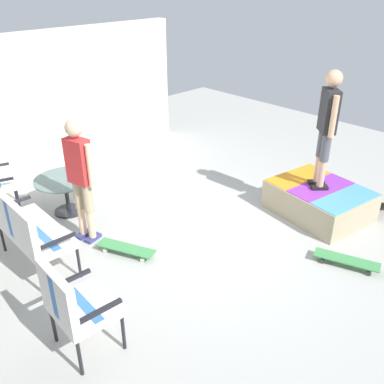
% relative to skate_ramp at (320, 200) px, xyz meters
% --- Properties ---
extents(ground_plane, '(12.00, 12.00, 0.10)m').
position_rel_skate_ramp_xyz_m(ground_plane, '(0.65, 1.74, -0.28)').
color(ground_plane, '#A8A8A3').
extents(house_facade, '(0.23, 6.00, 2.43)m').
position_rel_skate_ramp_xyz_m(house_facade, '(4.45, 2.22, 0.99)').
color(house_facade, white).
rests_on(house_facade, ground_plane).
extents(skate_ramp, '(1.59, 1.87, 0.46)m').
position_rel_skate_ramp_xyz_m(skate_ramp, '(0.00, 0.00, 0.00)').
color(skate_ramp, tan).
rests_on(skate_ramp, ground_plane).
extents(patio_bench, '(1.27, 0.59, 1.02)m').
position_rel_skate_ramp_xyz_m(patio_bench, '(1.81, 3.78, 0.39)').
color(patio_bench, black).
rests_on(patio_bench, ground_plane).
extents(patio_chair_by_wall, '(0.65, 0.58, 1.02)m').
position_rel_skate_ramp_xyz_m(patio_chair_by_wall, '(0.23, 4.07, 0.38)').
color(patio_chair_by_wall, black).
rests_on(patio_chair_by_wall, ground_plane).
extents(patio_table, '(0.90, 0.90, 0.57)m').
position_rel_skate_ramp_xyz_m(patio_table, '(2.72, 2.74, 0.18)').
color(patio_table, black).
rests_on(patio_table, ground_plane).
extents(person_watching, '(0.47, 0.30, 1.74)m').
position_rel_skate_ramp_xyz_m(person_watching, '(1.89, 2.92, 0.79)').
color(person_watching, navy).
rests_on(person_watching, ground_plane).
extents(person_skater, '(0.38, 0.37, 1.72)m').
position_rel_skate_ramp_xyz_m(person_skater, '(0.05, 0.06, 1.24)').
color(person_skater, black).
rests_on(person_skater, skate_ramp).
extents(skateboard_by_bench, '(0.81, 0.50, 0.10)m').
position_rel_skate_ramp_xyz_m(skateboard_by_bench, '(1.21, 2.77, -0.14)').
color(skateboard_by_bench, '#3F8C4C').
rests_on(skateboard_by_bench, ground_plane).
extents(skateboard_spare, '(0.82, 0.45, 0.10)m').
position_rel_skate_ramp_xyz_m(skateboard_spare, '(-0.95, 0.93, -0.14)').
color(skateboard_spare, '#3F8C4C').
rests_on(skateboard_spare, ground_plane).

